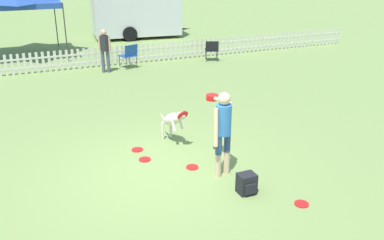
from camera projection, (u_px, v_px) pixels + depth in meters
The scene contains 13 objects.
ground_plane at pixel (160, 173), 8.08m from camera, with size 240.00×240.00×0.00m, color olive.
handler_person at pixel (222, 123), 7.68m from camera, with size 0.49×1.03×1.61m.
leaping_dog at pixel (173, 119), 9.15m from camera, with size 0.41×1.04×0.87m.
frisbee_near_handler at pixel (302, 204), 7.05m from camera, with size 0.24×0.24×0.02m.
frisbee_near_dog at pixel (192, 167), 8.26m from camera, with size 0.24×0.24×0.02m.
frisbee_midfield at pixel (145, 159), 8.56m from camera, with size 0.24×0.24×0.02m.
frisbee_far_scatter at pixel (137, 150), 8.99m from camera, with size 0.24×0.24×0.02m.
backpack_on_grass at pixel (247, 184), 7.33m from camera, with size 0.30×0.29×0.36m.
picket_fence at pixel (81, 59), 15.23m from camera, with size 23.26×0.04×0.72m.
folding_chair_blue_left at pixel (129, 54), 15.22m from camera, with size 0.66×0.67×0.87m.
folding_chair_center at pixel (212, 49), 16.30m from camera, with size 0.64×0.65×0.78m.
spectator_standing at pixel (105, 47), 14.56m from camera, with size 0.40×0.27×1.49m.
equipment_trailer at pixel (135, 8), 20.79m from camera, with size 4.99×2.70×2.61m.
Camera 1 is at (-2.24, -6.83, 3.87)m, focal length 40.00 mm.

